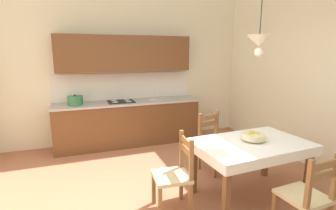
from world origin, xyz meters
TOP-DOWN VIEW (x-y plane):
  - wall_back at (0.00, 2.84)m, footprint 5.84×0.12m
  - kitchen_cabinetry at (-0.00, 2.51)m, footprint 2.91×0.63m
  - dining_table at (1.09, -0.05)m, footprint 1.49×1.00m
  - dining_chair_tv_side at (0.06, 0.02)m, footprint 0.46×0.46m
  - dining_chair_camera_side at (1.14, -0.88)m, footprint 0.44×0.44m
  - dining_chair_kitchen_side at (1.04, 0.80)m, footprint 0.51×0.51m
  - fruit_bowl at (1.13, -0.01)m, footprint 0.30×0.30m
  - pendant_lamp at (1.19, 0.07)m, footprint 0.32×0.32m

SIDE VIEW (x-z plane):
  - dining_chair_tv_side at x=0.06m, z-range -0.02..0.91m
  - dining_chair_camera_side at x=1.14m, z-range -0.02..0.91m
  - dining_chair_kitchen_side at x=1.04m, z-range -0.02..0.91m
  - dining_table at x=1.09m, z-range 0.25..1.00m
  - fruit_bowl at x=1.13m, z-range 0.75..0.87m
  - kitchen_cabinetry at x=0.00m, z-range -0.24..1.96m
  - pendant_lamp at x=1.19m, z-range 1.60..2.41m
  - wall_back at x=0.00m, z-range 0.00..4.02m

